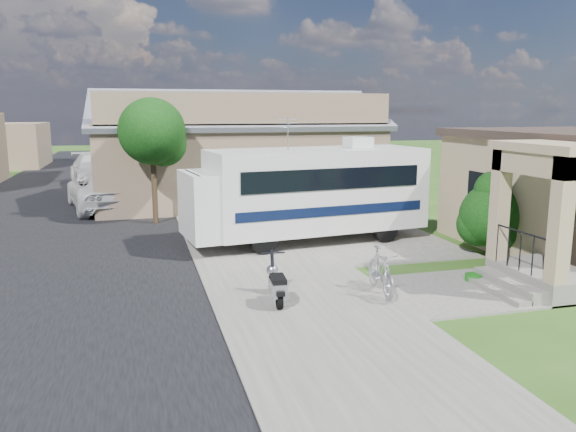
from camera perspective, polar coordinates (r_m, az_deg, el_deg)
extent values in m
plane|color=#274A13|center=(13.31, 4.93, -7.33)|extent=(120.00, 120.00, 0.00)
cube|color=black|center=(22.47, -22.82, -0.68)|extent=(9.00, 80.00, 0.02)
cube|color=#5B5952|center=(22.51, -6.23, 0.17)|extent=(4.00, 80.00, 0.06)
cube|color=#5B5952|center=(17.88, 4.52, -2.56)|extent=(7.00, 6.00, 0.05)
cube|color=#5B5952|center=(13.77, 18.31, -7.13)|extent=(4.00, 3.00, 0.05)
cube|color=black|center=(17.77, 18.80, 2.31)|extent=(0.04, 1.10, 1.20)
cube|color=#5B5952|center=(14.47, 24.69, -5.79)|extent=(1.60, 2.40, 0.50)
cube|color=#5B5952|center=(13.89, 21.46, -6.60)|extent=(0.40, 2.16, 0.32)
cube|color=#5B5952|center=(13.71, 20.25, -7.08)|extent=(0.35, 2.16, 0.16)
cube|color=#9C8062|center=(14.54, 20.71, 1.05)|extent=(0.35, 0.35, 2.70)
cube|color=#9C8062|center=(12.96, 25.98, -0.44)|extent=(0.35, 0.35, 2.70)
cube|color=#9C8062|center=(13.60, 23.53, 4.91)|extent=(0.35, 2.40, 0.50)
cube|color=#9C8062|center=(14.10, 26.28, 6.30)|extent=(2.10, 2.70, 0.20)
cylinder|color=black|center=(13.74, 22.65, -1.52)|extent=(0.04, 1.70, 0.04)
cube|color=#816750|center=(26.35, -5.52, 5.59)|extent=(12.00, 8.00, 3.60)
cube|color=#595C65|center=(24.28, -4.81, 10.73)|extent=(12.50, 4.40, 1.78)
cube|color=#595C65|center=(28.22, -6.30, 10.68)|extent=(12.50, 4.40, 1.78)
cube|color=#595C65|center=(26.26, -5.64, 12.23)|extent=(12.50, 0.50, 0.22)
cube|color=#816750|center=(22.41, -3.91, 10.75)|extent=(11.76, 0.20, 1.30)
cylinder|color=black|center=(21.04, -13.45, 3.46)|extent=(0.20, 0.20, 3.15)
sphere|color=black|center=(20.90, -13.66, 8.36)|extent=(2.40, 2.40, 2.40)
sphere|color=black|center=(21.13, -12.53, 7.21)|extent=(1.68, 1.68, 1.68)
cylinder|color=black|center=(30.98, -14.07, 5.78)|extent=(0.20, 0.20, 3.29)
sphere|color=black|center=(30.89, -14.23, 9.26)|extent=(2.40, 2.40, 2.40)
sphere|color=black|center=(31.11, -13.46, 8.43)|extent=(1.68, 1.68, 1.68)
cylinder|color=black|center=(39.97, -14.36, 6.59)|extent=(0.20, 0.20, 3.01)
sphere|color=black|center=(39.89, -14.47, 9.06)|extent=(2.40, 2.40, 2.40)
sphere|color=black|center=(40.11, -13.87, 8.48)|extent=(1.68, 1.68, 1.68)
cube|color=silver|center=(17.62, 2.92, 2.76)|extent=(6.99, 3.23, 2.51)
cube|color=silver|center=(16.44, -9.04, 1.05)|extent=(1.05, 2.37, 1.93)
cube|color=black|center=(16.32, -9.69, 2.84)|extent=(0.31, 2.04, 0.87)
cube|color=black|center=(16.47, 4.74, 3.77)|extent=(5.69, 0.74, 0.63)
cube|color=black|center=(18.67, 1.34, 4.61)|extent=(5.69, 0.74, 0.63)
cube|color=black|center=(16.62, 4.68, 0.51)|extent=(6.03, 0.77, 0.29)
cube|color=black|center=(18.79, 1.33, 1.72)|extent=(6.03, 0.77, 0.29)
cube|color=silver|center=(18.14, 7.13, 7.45)|extent=(0.85, 0.76, 0.34)
cylinder|color=#9A99A0|center=(17.08, 0.01, 8.37)|extent=(0.04, 0.04, 0.96)
cylinder|color=black|center=(16.07, -2.50, -2.55)|extent=(0.80, 0.36, 0.77)
cylinder|color=black|center=(18.03, -4.78, -1.12)|extent=(0.80, 0.36, 0.77)
cylinder|color=black|center=(17.81, 9.85, -1.39)|extent=(0.80, 0.36, 0.77)
cylinder|color=black|center=(19.60, 6.57, -0.20)|extent=(0.80, 0.36, 0.77)
cylinder|color=black|center=(17.04, 19.84, -2.67)|extent=(0.15, 0.15, 0.73)
sphere|color=black|center=(16.88, 20.01, 0.03)|extent=(1.81, 1.81, 1.81)
sphere|color=black|center=(17.25, 20.56, 1.44)|extent=(1.45, 1.45, 1.45)
sphere|color=black|center=(16.92, 18.85, -0.81)|extent=(1.27, 1.27, 1.27)
sphere|color=black|center=(16.84, 20.96, -1.32)|extent=(1.09, 1.09, 1.09)
sphere|color=black|center=(16.77, 20.17, 2.47)|extent=(1.09, 1.09, 1.09)
cylinder|color=black|center=(11.72, -0.89, -8.43)|extent=(0.16, 0.43, 0.42)
cylinder|color=black|center=(12.71, -1.60, -6.89)|extent=(0.16, 0.43, 0.42)
cube|color=#9A99A0|center=(12.15, -1.23, -7.44)|extent=(0.34, 0.55, 0.08)
cube|color=#9A99A0|center=(11.75, -0.96, -7.39)|extent=(0.38, 0.56, 0.29)
cube|color=black|center=(11.73, -1.00, -6.43)|extent=(0.34, 0.60, 0.12)
cube|color=black|center=(11.53, -0.79, -7.85)|extent=(0.19, 0.21, 0.10)
cylinder|color=black|center=(12.54, -1.57, -5.31)|extent=(0.11, 0.33, 0.80)
sphere|color=#9A99A0|center=(12.62, -1.61, -5.52)|extent=(0.27, 0.27, 0.27)
sphere|color=black|center=(12.69, -1.66, -5.42)|extent=(0.12, 0.12, 0.12)
cylinder|color=black|center=(12.37, -1.53, -3.78)|extent=(0.53, 0.09, 0.03)
cube|color=black|center=(12.68, -1.61, -6.39)|extent=(0.16, 0.28, 0.06)
imported|color=#9A99A0|center=(12.76, 9.38, -5.81)|extent=(0.66, 1.76, 1.03)
imported|color=silver|center=(24.93, -18.12, 2.51)|extent=(3.69, 6.16, 1.60)
imported|color=silver|center=(32.17, -18.76, 4.39)|extent=(3.60, 6.60, 1.81)
cylinder|color=#156213|center=(14.38, 18.31, -6.09)|extent=(0.41, 0.41, 0.18)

